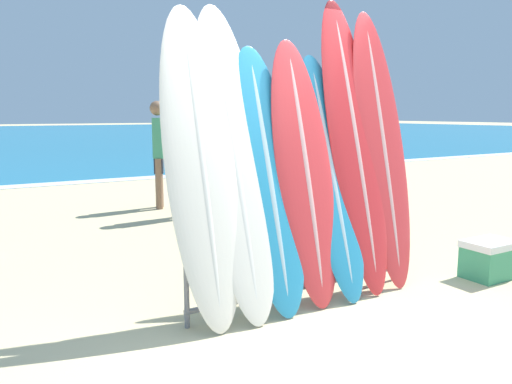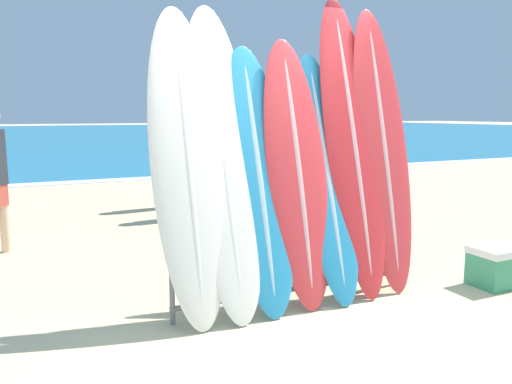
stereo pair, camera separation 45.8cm
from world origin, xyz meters
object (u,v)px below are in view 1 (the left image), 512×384
Objects in this scene: person_near_water at (261,152)px; surfboard_slot_6 at (382,148)px; surfboard_slot_2 at (269,178)px; surfboard_slot_4 at (331,175)px; person_far_left at (158,150)px; surfboard_slot_5 at (354,144)px; surfboard_slot_3 at (305,171)px; surfboard_rack at (305,250)px; surfboard_slot_1 at (234,159)px; person_mid_beach at (190,152)px; surfboard_slot_0 at (201,165)px; cooler_box at (489,259)px.

surfboard_slot_6 is at bearing 170.85° from person_near_water.
surfboard_slot_4 is (0.63, -0.00, -0.02)m from surfboard_slot_2.
person_far_left is at bearing 96.56° from surfboard_slot_6.
surfboard_slot_2 reaches higher than surfboard_slot_4.
surfboard_slot_5 is at bearing 8.98° from surfboard_slot_4.
surfboard_slot_3 is 1.27× the size of person_near_water.
surfboard_slot_2 is 0.84× the size of surfboard_slot_6.
surfboard_slot_4 is at bearing -0.03° from surfboard_slot_2.
surfboard_rack is 1.25× the size of person_near_water.
surfboard_slot_5 is 0.32m from surfboard_slot_6.
surfboard_slot_1 is 1.41× the size of person_near_water.
person_mid_beach reaches higher than person_far_left.
cooler_box is at bearing -9.76° from surfboard_slot_0.
surfboard_slot_2 is 1.20× the size of person_far_left.
surfboard_slot_3 is 1.05× the size of surfboard_slot_4.
surfboard_slot_4 is at bearing -3.17° from surfboard_slot_1.
surfboard_slot_6 reaches higher than surfboard_slot_2.
person_near_water is 4.24m from cooler_box.
person_mid_beach is 3.65× the size of cooler_box.
cooler_box is (1.90, -0.41, -0.26)m from surfboard_rack.
surfboard_slot_2 reaches higher than person_mid_beach.
surfboard_slot_2 is 0.97× the size of surfboard_slot_3.
surfboard_slot_0 reaches higher than cooler_box.
surfboard_slot_6 is at bearing -4.39° from surfboard_slot_5.
surfboard_rack is at bearing -170.24° from surfboard_slot_5.
surfboard_slot_0 is at bearing 5.12° from person_mid_beach.
cooler_box is (0.06, -4.17, -0.76)m from person_near_water.
surfboard_slot_3 is at bearing -177.24° from surfboard_slot_4.
cooler_box is at bearing 44.86° from person_mid_beach.
surfboard_slot_0 is 1.38× the size of person_near_water.
person_mid_beach is at bearing 107.94° from cooler_box.
person_near_water is (2.16, 3.70, -0.12)m from surfboard_slot_2.
surfboard_rack is at bearing -175.03° from surfboard_slot_6.
person_near_water is (2.74, 3.69, -0.25)m from surfboard_slot_0.
surfboard_slot_1 is (0.30, 0.04, 0.03)m from surfboard_slot_0.
person_near_water is 3.49× the size of cooler_box.
surfboard_slot_3 is 1.21× the size of person_mid_beach.
surfboard_slot_5 reaches higher than surfboard_slot_6.
surfboard_rack is 1.02× the size of surfboard_slot_2.
surfboard_rack is at bearing -10.27° from surfboard_slot_2.
person_far_left is at bearing -142.54° from person_mid_beach.
cooler_box is (1.88, -0.46, -0.91)m from surfboard_slot_3.
surfboard_slot_1 is 0.93m from surfboard_slot_4.
surfboard_slot_5 is (1.20, -0.01, 0.08)m from surfboard_slot_1.
surfboard_slot_0 reaches higher than surfboard_slot_4.
surfboard_slot_3 is at bearing -1.59° from surfboard_slot_0.
surfboard_slot_0 is 1.81m from surfboard_slot_6.
surfboard_slot_4 is at bearing -171.02° from surfboard_slot_5.
surfboard_slot_4 is (1.21, -0.01, -0.15)m from surfboard_slot_0.
cooler_box is at bearing -13.63° from surfboard_slot_3.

